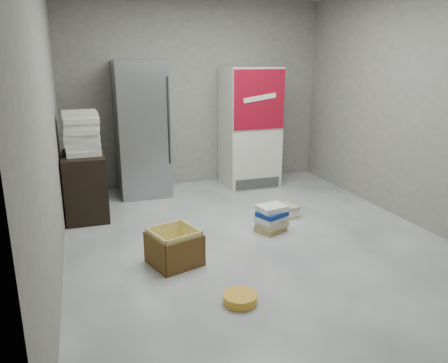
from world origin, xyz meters
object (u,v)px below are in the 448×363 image
at_px(steel_fridge, 142,129).
at_px(cardboard_box, 174,250).
at_px(coke_cooler, 250,127).
at_px(phonebook_stack_main, 271,219).
at_px(wood_shelf, 85,185).

bearing_deg(steel_fridge, cardboard_box, -91.62).
relative_size(coke_cooler, cardboard_box, 3.28).
height_order(steel_fridge, coke_cooler, steel_fridge).
xyz_separation_m(steel_fridge, phonebook_stack_main, (1.16, -1.94, -0.79)).
height_order(wood_shelf, phonebook_stack_main, wood_shelf).
bearing_deg(cardboard_box, phonebook_stack_main, 2.22).
height_order(steel_fridge, phonebook_stack_main, steel_fridge).
relative_size(coke_cooler, phonebook_stack_main, 4.56).
xyz_separation_m(phonebook_stack_main, cardboard_box, (-1.23, -0.45, -0.01)).
relative_size(wood_shelf, cardboard_box, 1.46).
relative_size(phonebook_stack_main, cardboard_box, 0.72).
distance_m(steel_fridge, wood_shelf, 1.23).
bearing_deg(steel_fridge, phonebook_stack_main, -59.07).
xyz_separation_m(wood_shelf, phonebook_stack_main, (1.99, -1.21, -0.24)).
distance_m(wood_shelf, cardboard_box, 1.84).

